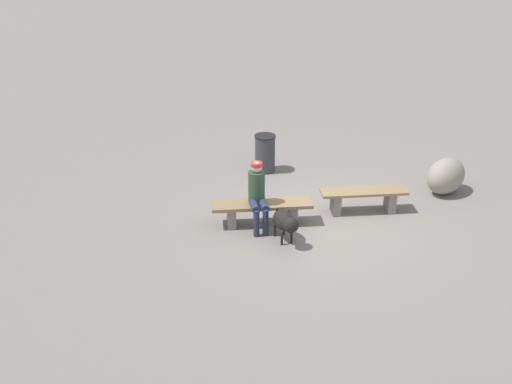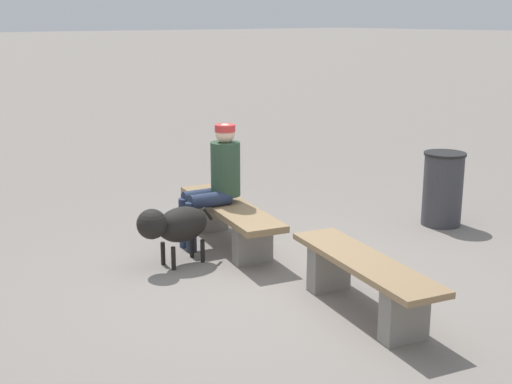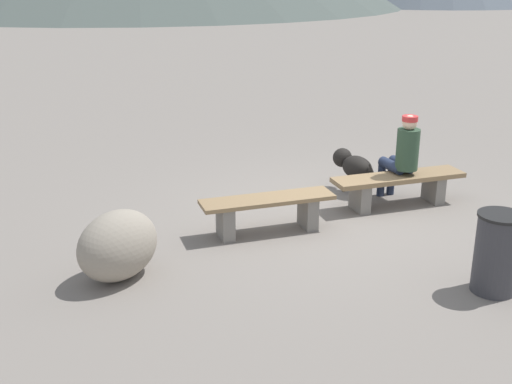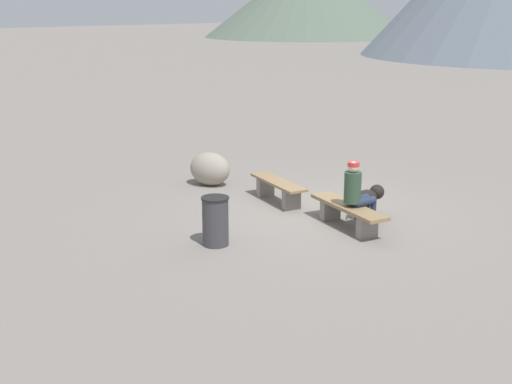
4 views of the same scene
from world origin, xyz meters
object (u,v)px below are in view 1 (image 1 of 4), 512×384
bench_left (363,197)px  dog (285,222)px  bench_right (262,209)px  boulder (446,176)px  seated_person (258,192)px  trash_bin (265,153)px

bench_left → dog: (1.89, 0.63, 0.11)m
bench_left → bench_right: bearing=9.2°
boulder → seated_person: bearing=2.2°
bench_left → bench_right: 2.06m
bench_right → trash_bin: 2.55m
bench_left → trash_bin: size_ratio=2.04×
seated_person → bench_right: bearing=-138.0°
seated_person → dog: bearing=120.3°
bench_right → trash_bin: trash_bin is taller
bench_right → boulder: boulder is taller
bench_right → boulder: size_ratio=2.00×
bench_left → boulder: (-2.03, -0.23, 0.07)m
dog → trash_bin: bearing=165.5°
trash_bin → boulder: bearing=144.3°
dog → trash_bin: size_ratio=0.99×
dog → boulder: 4.02m
dog → trash_bin: trash_bin is taller
bench_left → seated_person: size_ratio=1.35×
bench_right → boulder: bearing=-165.6°
seated_person → trash_bin: seated_person is taller
dog → boulder: boulder is taller
dog → boulder: (-3.92, -0.86, -0.03)m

